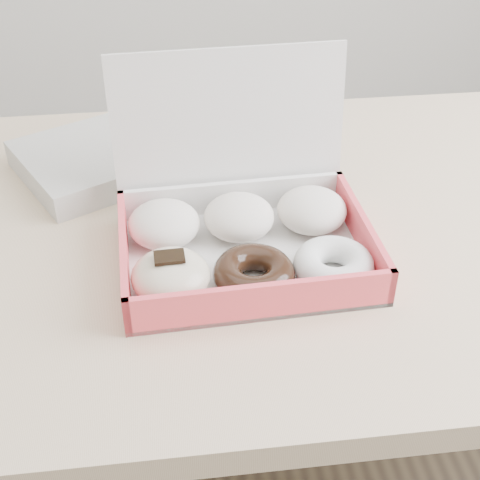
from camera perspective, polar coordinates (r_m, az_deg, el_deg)
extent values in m
cube|color=tan|center=(1.00, 0.82, 0.76)|extent=(1.20, 0.80, 0.04)
cylinder|color=tan|center=(1.64, 18.36, -1.52)|extent=(0.05, 0.05, 0.71)
cube|color=white|center=(0.91, 0.51, -1.65)|extent=(0.34, 0.26, 0.01)
cube|color=#FF4D57|center=(0.80, 1.96, -5.35)|extent=(0.33, 0.02, 0.06)
cube|color=white|center=(0.99, -0.65, 3.58)|extent=(0.33, 0.02, 0.06)
cube|color=#FF4D57|center=(0.89, -9.83, -1.44)|extent=(0.02, 0.24, 0.06)
cube|color=#FF4D57|center=(0.93, 10.36, 0.56)|extent=(0.02, 0.24, 0.06)
cube|color=white|center=(0.96, -0.92, 9.07)|extent=(0.33, 0.05, 0.24)
ellipsoid|color=white|center=(0.93, -6.50, 1.37)|extent=(0.10, 0.10, 0.06)
ellipsoid|color=white|center=(0.94, -0.09, 1.99)|extent=(0.10, 0.10, 0.06)
ellipsoid|color=white|center=(0.96, 6.15, 2.56)|extent=(0.10, 0.10, 0.06)
ellipsoid|color=beige|center=(0.84, -5.92, -3.08)|extent=(0.10, 0.10, 0.06)
cube|color=black|center=(0.82, -6.05, -1.44)|extent=(0.04, 0.03, 0.00)
torus|color=black|center=(0.85, 1.18, -2.85)|extent=(0.11, 0.11, 0.04)
torus|color=white|center=(0.87, 7.99, -2.11)|extent=(0.11, 0.11, 0.04)
cube|color=silver|center=(1.13, -11.26, 6.99)|extent=(0.34, 0.31, 0.04)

